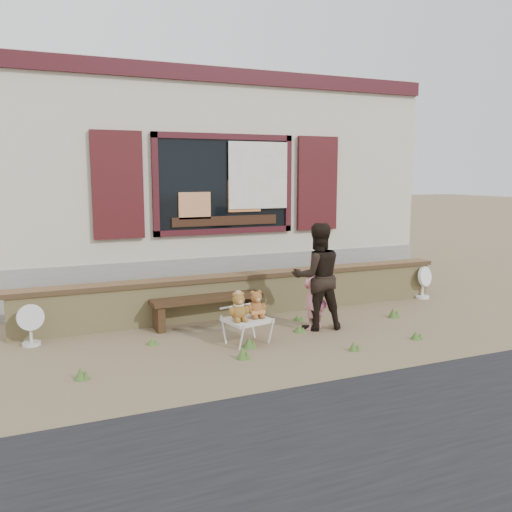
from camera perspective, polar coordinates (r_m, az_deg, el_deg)
name	(u,v)px	position (r m, az deg, el deg)	size (l,w,h in m)	color
ground	(272,331)	(7.85, 1.74, -7.85)	(80.00, 80.00, 0.00)	brown
shopfront	(184,185)	(11.75, -7.54, 7.46)	(8.04, 5.13, 4.00)	#B3A690
brick_wall	(246,293)	(8.65, -1.04, -3.95)	(7.10, 0.36, 0.67)	tan
bench	(207,304)	(8.09, -5.15, -5.06)	(1.70, 0.42, 0.43)	black
folding_chair	(247,321)	(7.20, -0.93, -6.85)	(0.64, 0.59, 0.34)	beige
teddy_bear_left	(238,306)	(7.07, -1.88, -5.28)	(0.28, 0.24, 0.38)	brown
teddy_bear_right	(256,303)	(7.22, -0.01, -5.02)	(0.27, 0.24, 0.37)	brown
child	(314,293)	(7.82, 6.13, -3.86)	(0.40, 0.26, 1.09)	pink
adult	(317,276)	(7.83, 6.47, -2.14)	(0.75, 0.58, 1.54)	black
fan_left	(30,325)	(7.71, -22.66, -6.69)	(0.36, 0.24, 0.56)	silver
fan_right	(423,282)	(10.23, 17.16, -2.65)	(0.38, 0.25, 0.58)	white
grass_tufts	(287,335)	(7.42, 3.29, -8.33)	(4.90, 1.70, 0.16)	#416126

